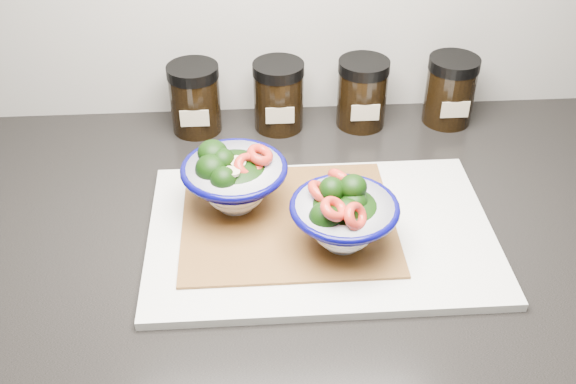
{
  "coord_description": "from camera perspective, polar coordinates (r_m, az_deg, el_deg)",
  "views": [
    {
      "loc": [
        -0.12,
        0.74,
        1.48
      ],
      "look_at": [
        -0.07,
        1.43,
        0.96
      ],
      "focal_mm": 42.0,
      "sensor_mm": 36.0,
      "label": 1
    }
  ],
  "objects": [
    {
      "name": "spice_jar_d",
      "position": [
        1.14,
        13.57,
        8.38
      ],
      "size": [
        0.08,
        0.08,
        0.11
      ],
      "color": "black",
      "rests_on": "countertop"
    },
    {
      "name": "bowl_left",
      "position": [
        0.89,
        -4.66,
        1.15
      ],
      "size": [
        0.14,
        0.14,
        0.1
      ],
      "rotation": [
        0.0,
        0.0,
        -0.02
      ],
      "color": "white",
      "rests_on": "bamboo_mat"
    },
    {
      "name": "spice_jar_b",
      "position": [
        1.09,
        -0.8,
        8.16
      ],
      "size": [
        0.08,
        0.08,
        0.11
      ],
      "color": "black",
      "rests_on": "countertop"
    },
    {
      "name": "cutting_board",
      "position": [
        0.89,
        2.78,
        -3.45
      ],
      "size": [
        0.45,
        0.3,
        0.01
      ],
      "primitive_type": "cube",
      "color": "silver",
      "rests_on": "countertop"
    },
    {
      "name": "bamboo_mat",
      "position": [
        0.9,
        0.0,
        -2.35
      ],
      "size": [
        0.28,
        0.24,
        0.0
      ],
      "primitive_type": "cube",
      "color": "#9F682F",
      "rests_on": "cutting_board"
    },
    {
      "name": "countertop",
      "position": [
        0.94,
        4.32,
        -2.91
      ],
      "size": [
        3.5,
        0.6,
        0.04
      ],
      "primitive_type": "cube",
      "color": "black",
      "rests_on": "cabinet"
    },
    {
      "name": "bowl_right",
      "position": [
        0.83,
        4.69,
        -2.09
      ],
      "size": [
        0.14,
        0.14,
        0.1
      ],
      "rotation": [
        0.0,
        0.0,
        0.2
      ],
      "color": "white",
      "rests_on": "bamboo_mat"
    },
    {
      "name": "spice_jar_a",
      "position": [
        1.09,
        -7.88,
        7.86
      ],
      "size": [
        0.08,
        0.08,
        0.11
      ],
      "color": "black",
      "rests_on": "countertop"
    },
    {
      "name": "spice_jar_c",
      "position": [
        1.1,
        6.29,
        8.33
      ],
      "size": [
        0.08,
        0.08,
        0.11
      ],
      "color": "black",
      "rests_on": "countertop"
    }
  ]
}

